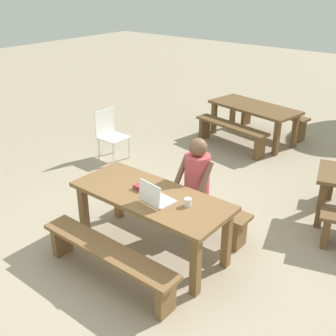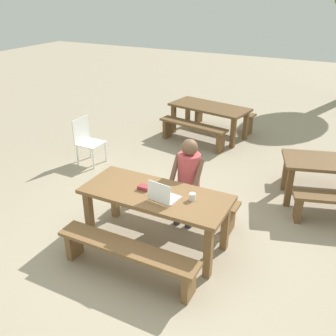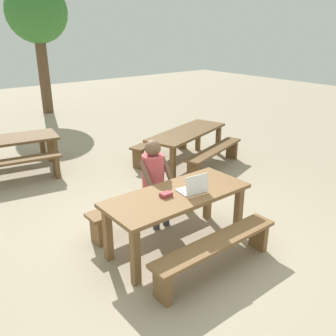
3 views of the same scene
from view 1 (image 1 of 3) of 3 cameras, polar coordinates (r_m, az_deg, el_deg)
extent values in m
plane|color=tan|center=(5.13, -2.25, -11.13)|extent=(30.00, 30.00, 0.00)
cube|color=brown|center=(4.72, -2.40, -3.86)|extent=(1.90, 0.80, 0.05)
cube|color=brown|center=(5.28, -11.49, -5.85)|extent=(0.09, 0.09, 0.72)
cube|color=brown|center=(4.31, 3.81, -13.29)|extent=(0.09, 0.09, 0.72)
cube|color=brown|center=(5.61, -6.89, -3.47)|extent=(0.09, 0.09, 0.72)
cube|color=brown|center=(4.72, 8.05, -9.67)|extent=(0.09, 0.09, 0.72)
cube|color=brown|center=(4.49, -8.34, -11.09)|extent=(1.78, 0.30, 0.05)
cube|color=brown|center=(5.12, -14.37, -9.47)|extent=(0.08, 0.24, 0.38)
cube|color=brown|center=(4.20, -0.33, -17.53)|extent=(0.08, 0.24, 0.38)
cube|color=brown|center=(5.37, 2.62, -4.21)|extent=(1.78, 0.30, 0.05)
cube|color=brown|center=(5.91, -3.60, -3.63)|extent=(0.08, 0.24, 0.38)
cube|color=brown|center=(5.13, 9.77, -8.92)|extent=(0.08, 0.24, 0.38)
cube|color=white|center=(4.57, -1.24, -4.42)|extent=(0.35, 0.28, 0.02)
cube|color=white|center=(4.43, -2.56, -3.55)|extent=(0.32, 0.08, 0.24)
cube|color=black|center=(4.43, -2.49, -3.51)|extent=(0.30, 0.07, 0.22)
cube|color=#993338|center=(4.81, -3.87, -2.65)|extent=(0.14, 0.10, 0.05)
cylinder|color=white|center=(4.46, 2.73, -4.71)|extent=(0.08, 0.08, 0.09)
cylinder|color=#333847|center=(5.32, 1.92, -6.91)|extent=(0.10, 0.10, 0.42)
cylinder|color=#333847|center=(5.23, 3.51, -7.56)|extent=(0.10, 0.10, 0.42)
cube|color=#333847|center=(5.21, 3.35, -4.49)|extent=(0.28, 0.28, 0.12)
cylinder|color=#C64C51|center=(5.12, 4.03, -1.04)|extent=(0.31, 0.31, 0.55)
cylinder|color=brown|center=(5.13, 1.78, -0.54)|extent=(0.07, 0.32, 0.41)
cylinder|color=brown|center=(4.95, 5.05, -1.65)|extent=(0.07, 0.32, 0.41)
sphere|color=brown|center=(4.97, 4.16, 2.85)|extent=(0.23, 0.23, 0.23)
cube|color=white|center=(7.41, -7.49, 4.20)|extent=(0.45, 0.45, 0.02)
cube|color=white|center=(7.47, -8.70, 6.28)|extent=(0.03, 0.44, 0.46)
cylinder|color=white|center=(7.24, -7.47, 1.90)|extent=(0.04, 0.04, 0.40)
cylinder|color=white|center=(7.47, -5.34, 2.79)|extent=(0.04, 0.04, 0.40)
cylinder|color=white|center=(7.50, -9.45, 2.63)|extent=(0.04, 0.04, 0.40)
cylinder|color=white|center=(7.73, -7.34, 3.47)|extent=(0.04, 0.04, 0.40)
cube|color=brown|center=(8.31, 11.77, 8.20)|extent=(1.85, 1.08, 0.05)
cube|color=brown|center=(8.67, 6.34, 6.84)|extent=(0.10, 0.10, 0.65)
cube|color=brown|center=(7.77, 14.68, 3.96)|extent=(0.10, 0.10, 0.65)
cube|color=brown|center=(9.09, 8.88, 7.56)|extent=(0.10, 0.10, 0.65)
cube|color=brown|center=(8.24, 17.04, 4.88)|extent=(0.10, 0.10, 0.65)
cube|color=brown|center=(7.89, 8.68, 5.77)|extent=(1.60, 0.57, 0.05)
cube|color=brown|center=(8.40, 5.04, 5.46)|extent=(0.12, 0.25, 0.43)
cube|color=brown|center=(7.58, 12.47, 2.73)|extent=(0.12, 0.25, 0.43)
cube|color=brown|center=(8.89, 14.26, 7.50)|extent=(1.60, 0.57, 0.05)
cube|color=brown|center=(9.34, 10.70, 7.17)|extent=(0.12, 0.25, 0.43)
cube|color=brown|center=(8.61, 17.78, 4.84)|extent=(0.12, 0.25, 0.43)
cube|color=brown|center=(5.72, 20.27, -4.79)|extent=(0.11, 0.11, 0.65)
cube|color=brown|center=(6.18, 20.56, -2.51)|extent=(0.11, 0.11, 0.65)
cube|color=brown|center=(5.45, 20.89, -8.04)|extent=(0.15, 0.25, 0.40)
cube|color=brown|center=(6.59, 21.46, -2.16)|extent=(0.15, 0.25, 0.40)
camera|label=2|loc=(0.89, -86.98, 7.27)|focal=40.08mm
camera|label=3|loc=(5.44, -53.59, 12.06)|focal=39.14mm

